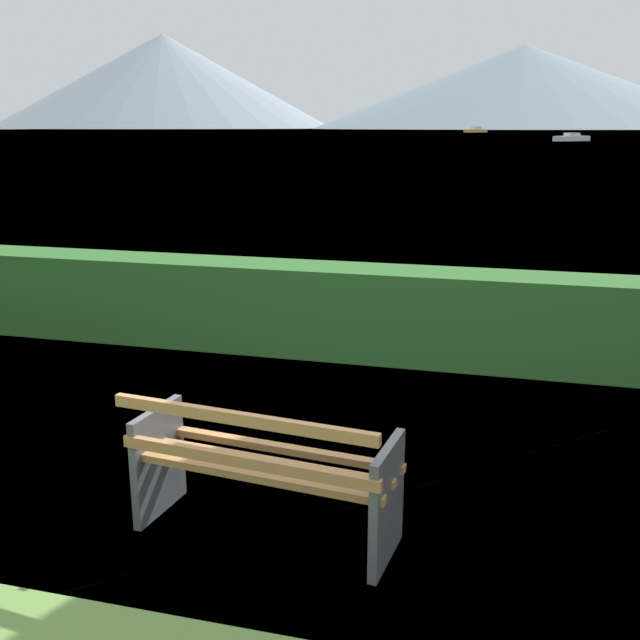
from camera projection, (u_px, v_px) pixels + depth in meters
name	position (u px, v px, depth m)	size (l,w,h in m)	color
ground_plane	(268.00, 532.00, 4.30)	(1400.00, 1400.00, 0.00)	#567A38
water_surface	(518.00, 131.00, 292.91)	(620.00, 620.00, 0.00)	slate
park_bench	(263.00, 471.00, 4.14)	(1.58, 0.73, 0.87)	#A0703F
hedge_row	(378.00, 313.00, 7.44)	(9.85, 0.65, 0.92)	#285B23
fishing_boat_near	(476.00, 130.00, 247.43)	(7.64, 9.03, 1.95)	gold
sailboat_mid	(572.00, 138.00, 111.29)	(5.70, 5.71, 1.23)	silver
distant_hills	(452.00, 86.00, 541.63)	(818.63, 306.59, 73.44)	gray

